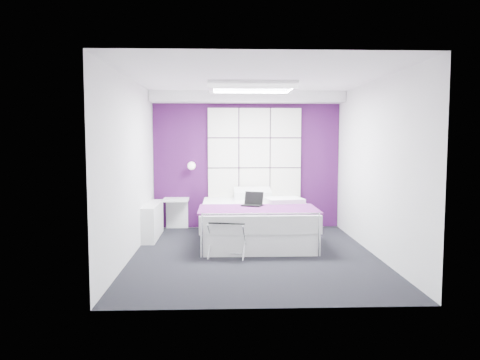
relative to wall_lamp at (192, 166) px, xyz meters
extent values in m
plane|color=black|center=(1.05, -2.06, -1.22)|extent=(4.40, 4.40, 0.00)
plane|color=white|center=(1.05, -2.06, 1.38)|extent=(4.40, 4.40, 0.00)
plane|color=silver|center=(1.05, 0.14, 0.08)|extent=(3.60, 0.00, 3.60)
plane|color=silver|center=(-0.75, -2.06, 0.08)|extent=(0.00, 4.40, 4.40)
plane|color=silver|center=(2.85, -2.06, 0.08)|extent=(0.00, 4.40, 4.40)
cube|color=#3D0F42|center=(1.05, 0.13, 0.08)|extent=(3.58, 0.02, 2.58)
cube|color=white|center=(1.05, -0.11, 1.28)|extent=(3.58, 0.50, 0.20)
sphere|color=white|center=(0.00, 0.00, 0.00)|extent=(0.15, 0.15, 0.15)
cube|color=white|center=(-0.64, -0.76, -0.92)|extent=(0.22, 1.20, 0.60)
cube|color=white|center=(1.14, -1.06, -1.05)|extent=(1.77, 2.21, 0.33)
cube|color=silver|center=(1.14, -1.06, -0.75)|extent=(1.81, 2.25, 0.28)
cube|color=#56195F|center=(1.14, -1.62, -0.60)|extent=(1.87, 0.99, 0.03)
cube|color=white|center=(-0.30, -0.04, -0.64)|extent=(0.47, 0.37, 0.05)
cube|color=black|center=(0.66, -2.16, -0.71)|extent=(0.53, 0.39, 0.01)
cube|color=black|center=(1.07, -1.37, -0.57)|extent=(0.32, 0.22, 0.02)
cube|color=black|center=(1.07, -1.26, -0.46)|extent=(0.32, 0.01, 0.21)
camera|label=1|loc=(0.59, -8.89, 0.52)|focal=35.00mm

